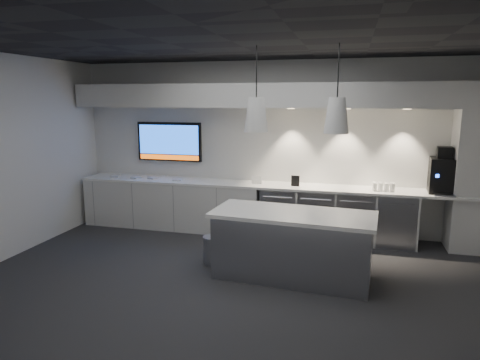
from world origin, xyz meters
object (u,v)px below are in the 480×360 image
(island, at_px, (292,245))
(coffee_machine, at_px, (443,174))
(bin, at_px, (213,250))
(wall_tv, at_px, (169,142))

(island, xyz_separation_m, coffee_machine, (2.10, 1.75, 0.75))
(coffee_machine, bearing_deg, island, -135.38)
(bin, bearing_deg, island, -9.74)
(coffee_machine, bearing_deg, wall_tv, -178.25)
(bin, relative_size, coffee_machine, 0.56)
(island, distance_m, coffee_machine, 2.84)
(wall_tv, distance_m, island, 3.46)
(wall_tv, height_order, bin, wall_tv)
(island, relative_size, bin, 5.37)
(bin, height_order, coffee_machine, coffee_machine)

